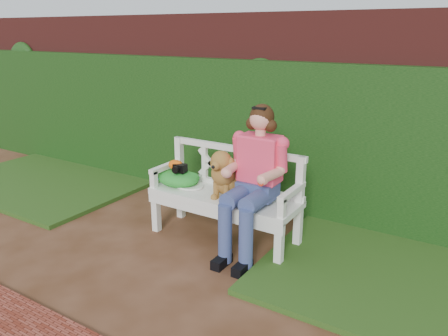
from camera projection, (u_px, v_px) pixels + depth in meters
The scene contains 12 objects.
ground at pixel (134, 254), 4.11m from camera, with size 60.00×60.00×0.00m, color #402211.
brick_wall at pixel (237, 108), 5.32m from camera, with size 10.00×0.30×2.20m, color #5A201C.
ivy_hedge at pixel (227, 132), 5.21m from camera, with size 10.00×0.18×1.70m, color #264C17.
grass_left at pixel (50, 180), 6.04m from camera, with size 2.60×2.00×0.05m, color black.
grass_right at pixel (424, 281), 3.62m from camera, with size 2.60×2.00×0.05m, color black.
garden_bench at pixel (224, 217), 4.34m from camera, with size 1.58×0.60×0.48m, color white, non-canonical shape.
seated_woman at pixel (257, 182), 4.00m from camera, with size 0.58×0.77×1.36m, color #FB484E, non-canonical shape.
dog at pixel (228, 172), 4.17m from camera, with size 0.32×0.43×0.48m, color #AE784B, non-canonical shape.
tennis_racket at pixel (187, 185), 4.48m from camera, with size 0.59×0.25×0.03m, color silver, non-canonical shape.
green_bag at pixel (178, 178), 4.50m from camera, with size 0.46×0.35×0.16m, color green, non-canonical shape.
camera_item at pixel (180, 168), 4.43m from camera, with size 0.12×0.09×0.08m, color black.
baseball_glove at pixel (176, 165), 4.48m from camera, with size 0.17×0.12×0.11m, color #E5580B.
Camera 1 is at (2.67, -2.67, 2.01)m, focal length 35.00 mm.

